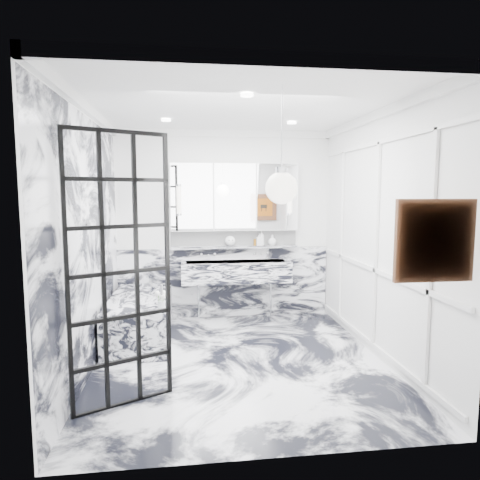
{
  "coord_description": "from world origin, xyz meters",
  "views": [
    {
      "loc": [
        -0.58,
        -4.61,
        1.89
      ],
      "look_at": [
        0.08,
        0.5,
        1.32
      ],
      "focal_mm": 32.0,
      "sensor_mm": 36.0,
      "label": 1
    }
  ],
  "objects": [
    {
      "name": "floor",
      "position": [
        0.0,
        0.0,
        0.0
      ],
      "size": [
        3.6,
        3.6,
        0.0
      ],
      "primitive_type": "plane",
      "color": "white",
      "rests_on": "ground"
    },
    {
      "name": "ceiling",
      "position": [
        0.0,
        0.0,
        2.8
      ],
      "size": [
        3.6,
        3.6,
        0.0
      ],
      "primitive_type": "plane",
      "rotation": [
        3.14,
        0.0,
        0.0
      ],
      "color": "white",
      "rests_on": "wall_back"
    },
    {
      "name": "wall_back",
      "position": [
        0.0,
        1.8,
        1.4
      ],
      "size": [
        3.6,
        0.0,
        3.6
      ],
      "primitive_type": "plane",
      "rotation": [
        1.57,
        0.0,
        0.0
      ],
      "color": "white",
      "rests_on": "floor"
    },
    {
      "name": "wall_front",
      "position": [
        0.0,
        -1.8,
        1.4
      ],
      "size": [
        3.6,
        0.0,
        3.6
      ],
      "primitive_type": "plane",
      "rotation": [
        -1.57,
        0.0,
        0.0
      ],
      "color": "white",
      "rests_on": "floor"
    },
    {
      "name": "wall_left",
      "position": [
        -1.6,
        0.0,
        1.4
      ],
      "size": [
        0.0,
        3.6,
        3.6
      ],
      "primitive_type": "plane",
      "rotation": [
        1.57,
        0.0,
        1.57
      ],
      "color": "white",
      "rests_on": "floor"
    },
    {
      "name": "wall_right",
      "position": [
        1.6,
        0.0,
        1.4
      ],
      "size": [
        0.0,
        3.6,
        3.6
      ],
      "primitive_type": "plane",
      "rotation": [
        1.57,
        0.0,
        -1.57
      ],
      "color": "white",
      "rests_on": "floor"
    },
    {
      "name": "marble_clad_back",
      "position": [
        0.0,
        1.78,
        0.53
      ],
      "size": [
        3.18,
        0.05,
        1.05
      ],
      "primitive_type": "cube",
      "color": "white",
      "rests_on": "floor"
    },
    {
      "name": "marble_clad_left",
      "position": [
        -1.59,
        0.0,
        1.34
      ],
      "size": [
        0.02,
        3.56,
        2.68
      ],
      "primitive_type": "cube",
      "color": "white",
      "rests_on": "floor"
    },
    {
      "name": "panel_molding",
      "position": [
        1.58,
        0.0,
        1.3
      ],
      "size": [
        0.03,
        3.4,
        2.3
      ],
      "primitive_type": "cube",
      "color": "white",
      "rests_on": "floor"
    },
    {
      "name": "soap_bottle_a",
      "position": [
        0.56,
        1.71,
        1.2
      ],
      "size": [
        0.11,
        0.11,
        0.23
      ],
      "primitive_type": "imported",
      "rotation": [
        0.0,
        0.0,
        -0.28
      ],
      "color": "#8C5919",
      "rests_on": "ledge"
    },
    {
      "name": "soap_bottle_b",
      "position": [
        0.52,
        1.71,
        1.19
      ],
      "size": [
        0.09,
        0.09,
        0.19
      ],
      "primitive_type": "imported",
      "rotation": [
        0.0,
        0.0,
        -0.0
      ],
      "color": "#4C4C51",
      "rests_on": "ledge"
    },
    {
      "name": "soap_bottle_c",
      "position": [
        0.72,
        1.71,
        1.17
      ],
      "size": [
        0.14,
        0.14,
        0.16
      ],
      "primitive_type": "imported",
      "rotation": [
        0.0,
        0.0,
        0.1
      ],
      "color": "silver",
      "rests_on": "ledge"
    },
    {
      "name": "face_pot",
      "position": [
        0.08,
        1.71,
        1.17
      ],
      "size": [
        0.15,
        0.15,
        0.15
      ],
      "primitive_type": "sphere",
      "color": "white",
      "rests_on": "ledge"
    },
    {
      "name": "amber_bottle",
      "position": [
        0.46,
        1.71,
        1.14
      ],
      "size": [
        0.04,
        0.04,
        0.1
      ],
      "primitive_type": "cylinder",
      "color": "#8C5919",
      "rests_on": "ledge"
    },
    {
      "name": "flower_vase",
      "position": [
        -0.86,
        0.17,
        0.61
      ],
      "size": [
        0.08,
        0.08,
        0.12
      ],
      "primitive_type": "cylinder",
      "color": "silver",
      "rests_on": "bathtub"
    },
    {
      "name": "crittall_door",
      "position": [
        -1.14,
        -0.86,
        1.2
      ],
      "size": [
        0.81,
        0.42,
        2.4
      ],
      "primitive_type": null,
      "rotation": [
        0.0,
        0.0,
        0.46
      ],
      "color": "black",
      "rests_on": "floor"
    },
    {
      "name": "artwork",
      "position": [
        1.2,
        -1.76,
        1.55
      ],
      "size": [
        0.5,
        0.05,
        0.5
      ],
      "primitive_type": "cube",
      "color": "#C06013",
      "rests_on": "wall_front"
    },
    {
      "name": "pendant_light",
      "position": [
        0.21,
        -1.14,
        1.93
      ],
      "size": [
        0.26,
        0.26,
        0.26
      ],
      "primitive_type": "sphere",
      "color": "white",
      "rests_on": "ceiling"
    },
    {
      "name": "trough_sink",
      "position": [
        0.15,
        1.55,
        0.73
      ],
      "size": [
        1.6,
        0.45,
        0.3
      ],
      "primitive_type": "cube",
      "color": "silver",
      "rests_on": "wall_back"
    },
    {
      "name": "ledge",
      "position": [
        0.15,
        1.72,
        1.07
      ],
      "size": [
        1.9,
        0.14,
        0.04
      ],
      "primitive_type": "cube",
      "color": "silver",
      "rests_on": "wall_back"
    },
    {
      "name": "subway_tile",
      "position": [
        0.15,
        1.78,
        1.21
      ],
      "size": [
        1.9,
        0.03,
        0.23
      ],
      "primitive_type": "cube",
      "color": "white",
      "rests_on": "wall_back"
    },
    {
      "name": "mirror_cabinet",
      "position": [
        0.15,
        1.73,
        1.82
      ],
      "size": [
        1.9,
        0.16,
        1.0
      ],
      "primitive_type": "cube",
      "color": "white",
      "rests_on": "wall_back"
    },
    {
      "name": "sconce_left",
      "position": [
        -0.67,
        1.63,
        1.78
      ],
      "size": [
        0.07,
        0.07,
        0.4
      ],
      "primitive_type": "cylinder",
      "color": "white",
      "rests_on": "mirror_cabinet"
    },
    {
      "name": "sconce_right",
      "position": [
        0.97,
        1.63,
        1.78
      ],
      "size": [
        0.07,
        0.07,
        0.4
      ],
      "primitive_type": "cylinder",
      "color": "white",
      "rests_on": "mirror_cabinet"
    },
    {
      "name": "bathtub",
      "position": [
        -1.18,
        0.9,
        0.28
      ],
      "size": [
        0.75,
        1.65,
        0.55
      ],
      "primitive_type": "cube",
      "color": "silver",
      "rests_on": "floor"
    }
  ]
}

